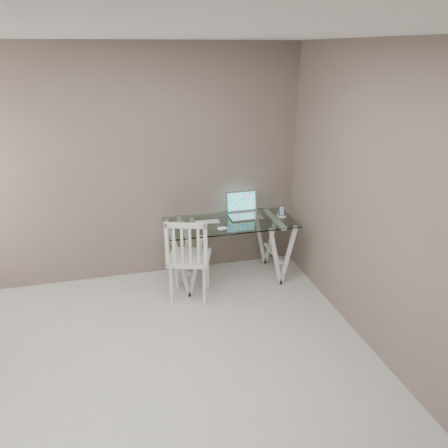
% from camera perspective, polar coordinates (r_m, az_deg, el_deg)
% --- Properties ---
extents(room, '(4.50, 4.52, 2.71)m').
position_cam_1_polar(room, '(2.87, -11.51, 3.31)').
color(room, '#B7B4B0').
rests_on(room, ground).
extents(desk, '(1.50, 0.70, 0.75)m').
position_cam_1_polar(desk, '(5.20, 0.78, -3.42)').
color(desk, silver).
rests_on(desk, ground).
extents(chair, '(0.56, 0.56, 0.97)m').
position_cam_1_polar(chair, '(4.73, -4.68, -4.19)').
color(chair, white).
rests_on(chair, ground).
extents(laptop, '(0.38, 0.31, 0.27)m').
position_cam_1_polar(laptop, '(5.25, 2.55, 1.87)').
color(laptop, '#BABABF').
rests_on(laptop, desk).
extents(keyboard, '(0.29, 0.13, 0.01)m').
position_cam_1_polar(keyboard, '(5.04, -2.20, 0.26)').
color(keyboard, silver).
rests_on(keyboard, desk).
extents(mouse, '(0.12, 0.07, 0.04)m').
position_cam_1_polar(mouse, '(4.82, -0.25, -0.59)').
color(mouse, white).
rests_on(mouse, desk).
extents(phone_dock, '(0.07, 0.07, 0.14)m').
position_cam_1_polar(phone_dock, '(5.24, 7.53, 1.32)').
color(phone_dock, white).
rests_on(phone_dock, desk).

